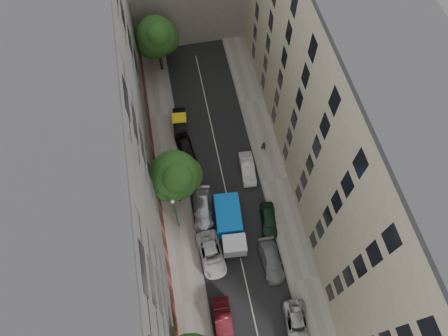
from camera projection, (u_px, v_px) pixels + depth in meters
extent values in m
plane|color=#4C4C49|center=(225.00, 189.00, 43.23)|extent=(120.00, 120.00, 0.00)
cube|color=black|center=(225.00, 189.00, 43.22)|extent=(8.00, 44.00, 0.02)
cube|color=gray|center=(175.00, 197.00, 42.65)|extent=(3.00, 44.00, 0.15)
cube|color=gray|center=(274.00, 180.00, 43.68)|extent=(3.00, 44.00, 0.15)
cube|color=#444240|center=(97.00, 160.00, 33.43)|extent=(8.00, 44.00, 20.00)
cube|color=#C1B696|center=(347.00, 118.00, 35.47)|extent=(8.00, 44.00, 20.00)
cube|color=black|center=(230.00, 229.00, 40.40)|extent=(2.83, 6.20, 0.33)
cube|color=#B9BBBE|center=(234.00, 246.00, 38.52)|extent=(2.37, 1.96, 1.90)
cube|color=#0C73F1|center=(228.00, 215.00, 39.84)|extent=(2.78, 4.20, 2.01)
cylinder|color=black|center=(224.00, 251.00, 39.43)|extent=(0.31, 0.94, 0.94)
cylinder|color=black|center=(245.00, 247.00, 39.63)|extent=(0.31, 0.94, 0.94)
cylinder|color=black|center=(216.00, 215.00, 41.27)|extent=(0.31, 0.94, 0.94)
cylinder|color=black|center=(236.00, 211.00, 41.46)|extent=(0.31, 0.94, 0.94)
imported|color=#4C0F15|center=(223.00, 322.00, 36.04)|extent=(1.71, 4.46, 1.45)
imported|color=silver|center=(211.00, 254.00, 39.07)|extent=(2.54, 5.02, 1.36)
imported|color=silver|center=(203.00, 209.00, 41.31)|extent=(2.55, 5.13, 1.43)
imported|color=black|center=(186.00, 149.00, 44.82)|extent=(2.17, 4.35, 1.42)
imported|color=black|center=(180.00, 123.00, 46.51)|extent=(1.81, 4.29, 1.38)
imported|color=#B5B4B9|center=(297.00, 326.00, 35.96)|extent=(2.63, 4.82, 1.28)
imported|color=slate|center=(271.00, 261.00, 38.78)|extent=(1.94, 4.59, 1.32)
imported|color=#152F1E|center=(269.00, 220.00, 40.83)|extent=(2.06, 4.04, 1.32)
imported|color=silver|center=(248.00, 169.00, 43.64)|extent=(1.69, 4.21, 1.36)
cylinder|color=#382619|center=(179.00, 194.00, 41.25)|extent=(0.36, 0.36, 2.73)
cylinder|color=#382619|center=(177.00, 184.00, 39.19)|extent=(0.24, 0.24, 1.95)
sphere|color=#1F4918|center=(175.00, 175.00, 37.51)|extent=(4.83, 4.83, 4.83)
sphere|color=#1F4918|center=(184.00, 175.00, 38.61)|extent=(3.62, 3.62, 3.62)
sphere|color=#1F4918|center=(169.00, 184.00, 37.69)|extent=(3.38, 3.38, 3.38)
sphere|color=#1F4918|center=(177.00, 177.00, 36.27)|extent=(3.14, 3.14, 3.14)
cylinder|color=#382619|center=(161.00, 61.00, 50.10)|extent=(0.36, 0.36, 2.61)
cylinder|color=#382619|center=(158.00, 48.00, 48.13)|extent=(0.24, 0.24, 1.87)
sphere|color=#1F4918|center=(156.00, 37.00, 46.52)|extent=(4.82, 4.82, 4.82)
sphere|color=#1F4918|center=(164.00, 39.00, 47.58)|extent=(3.61, 3.61, 3.61)
sphere|color=#1F4918|center=(151.00, 44.00, 46.68)|extent=(3.37, 3.37, 3.37)
sphere|color=#1F4918|center=(157.00, 35.00, 45.32)|extent=(3.13, 3.13, 3.13)
cylinder|color=#185631|center=(176.00, 215.00, 38.31)|extent=(0.14, 0.14, 6.18)
sphere|color=silver|center=(172.00, 202.00, 35.51)|extent=(0.36, 0.36, 0.36)
imported|color=black|center=(263.00, 146.00, 44.76)|extent=(0.66, 0.56, 1.52)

